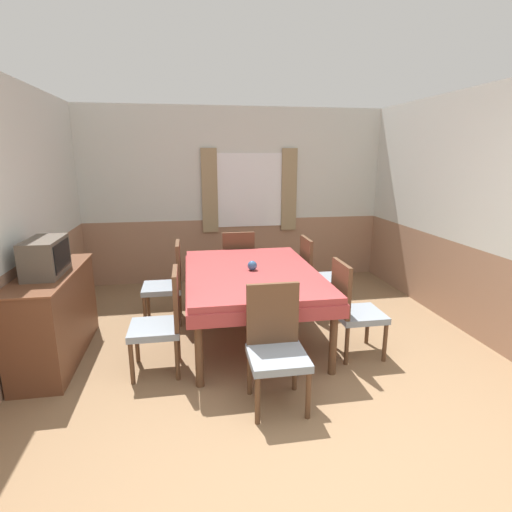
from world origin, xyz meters
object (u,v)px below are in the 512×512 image
chair_left_near (163,320)px  sideboard (55,315)px  chair_head_near (276,344)px  chair_left_far (168,281)px  dining_table (251,279)px  chair_right_near (352,307)px  chair_head_window (238,264)px  tv (46,257)px  vase (252,265)px  chair_right_far (315,273)px

chair_left_near → sideboard: bearing=68.2°
chair_head_near → chair_left_far: bearing=-63.3°
dining_table → sideboard: (-1.92, -0.16, -0.20)m
chair_right_near → chair_left_near: bearing=-90.0°
chair_left_far → chair_left_near: same height
chair_head_near → chair_right_near: same height
chair_head_window → tv: bearing=-142.9°
chair_left_near → chair_right_near: bearing=-90.0°
chair_head_window → chair_left_near: bearing=-116.7°
chair_left_far → chair_head_window: 1.09m
chair_left_far → chair_head_window: same height
chair_right_near → chair_head_window: bearing=-153.3°
dining_table → tv: bearing=-172.8°
chair_head_window → chair_head_near: bearing=-90.0°
chair_left_far → tv: tv is taller
chair_head_window → vase: bearing=-89.6°
tv → dining_table: bearing=7.2°
chair_left_far → tv: 1.40m
dining_table → chair_head_near: 1.20m
chair_head_window → chair_right_far: same height
vase → sideboard: bearing=-175.3°
dining_table → chair_left_near: bearing=-147.3°
chair_left_far → vase: bearing=-122.6°
chair_left_near → vase: 1.10m
dining_table → chair_head_window: size_ratio=2.10×
chair_right_far → sideboard: (-2.80, -0.73, -0.05)m
vase → chair_left_far: bearing=147.4°
chair_left_near → vase: chair_left_near is taller
tv → vase: size_ratio=5.36×
chair_left_far → vase: size_ratio=9.39×
chair_right_far → tv: bearing=-73.8°
chair_left_near → chair_head_window: bearing=-26.7°
chair_head_near → sideboard: bearing=-28.4°
chair_left_near → sideboard: (-1.03, 0.41, -0.05)m
chair_right_near → sideboard: size_ratio=0.67×
chair_right_near → chair_left_far: 2.11m
chair_head_window → chair_right_far: size_ratio=1.00×
chair_left_far → tv: bearing=128.7°
chair_head_window → chair_right_far: 1.09m
chair_left_far → sideboard: 1.26m
dining_table → chair_head_near: size_ratio=2.10×
sideboard → tv: bearing=-79.0°
tv → chair_left_far: bearing=38.7°
chair_head_near → vase: bearing=-90.4°
chair_right_far → tv: 2.95m
chair_left_near → dining_table: bearing=-57.3°
chair_right_near → sideboard: 2.83m
chair_right_far → vase: chair_right_far is taller
sideboard → dining_table: bearing=4.8°
chair_head_near → chair_right_near: size_ratio=1.00×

